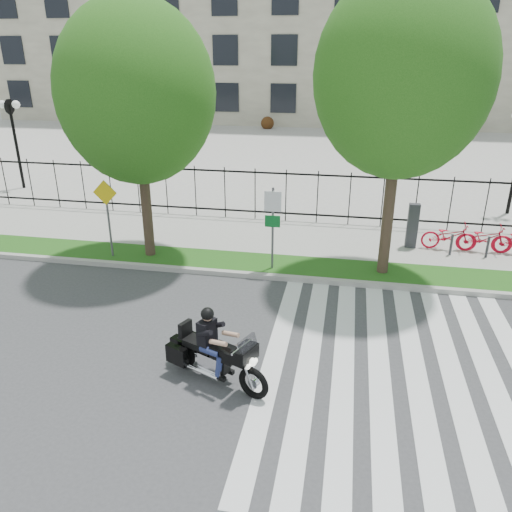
# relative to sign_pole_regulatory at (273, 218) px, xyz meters

# --- Properties ---
(ground) EXTENTS (120.00, 120.00, 0.00)m
(ground) POSITION_rel_sign_pole_regulatory_xyz_m (-1.41, -4.58, -1.74)
(ground) COLOR #3A393C
(ground) RESTS_ON ground
(curb) EXTENTS (60.00, 0.20, 0.15)m
(curb) POSITION_rel_sign_pole_regulatory_xyz_m (-1.41, -0.48, -1.66)
(curb) COLOR #9F9E95
(curb) RESTS_ON ground
(grass_verge) EXTENTS (60.00, 1.50, 0.15)m
(grass_verge) POSITION_rel_sign_pole_regulatory_xyz_m (-1.41, 0.37, -1.66)
(grass_verge) COLOR #185214
(grass_verge) RESTS_ON ground
(sidewalk) EXTENTS (60.00, 3.50, 0.15)m
(sidewalk) POSITION_rel_sign_pole_regulatory_xyz_m (-1.41, 2.87, -1.66)
(sidewalk) COLOR gray
(sidewalk) RESTS_ON ground
(plaza) EXTENTS (80.00, 34.00, 0.10)m
(plaza) POSITION_rel_sign_pole_regulatory_xyz_m (-1.41, 20.42, -1.69)
(plaza) COLOR gray
(plaza) RESTS_ON ground
(crosswalk_stripes) EXTENTS (5.70, 8.00, 0.01)m
(crosswalk_stripes) POSITION_rel_sign_pole_regulatory_xyz_m (3.41, -4.58, -1.73)
(crosswalk_stripes) COLOR silver
(crosswalk_stripes) RESTS_ON ground
(iron_fence) EXTENTS (30.00, 0.06, 2.00)m
(iron_fence) POSITION_rel_sign_pole_regulatory_xyz_m (-1.41, 4.62, -0.59)
(iron_fence) COLOR black
(iron_fence) RESTS_ON sidewalk
(office_building) EXTENTS (60.00, 21.90, 20.15)m
(office_building) POSITION_rel_sign_pole_regulatory_xyz_m (-1.41, 40.34, 8.23)
(office_building) COLOR gray
(office_building) RESTS_ON ground
(lamp_post_left) EXTENTS (1.06, 0.70, 4.25)m
(lamp_post_left) POSITION_rel_sign_pole_regulatory_xyz_m (-13.41, 7.42, 1.47)
(lamp_post_left) COLOR black
(lamp_post_left) RESTS_ON ground
(street_tree_1) EXTENTS (4.57, 4.57, 7.64)m
(street_tree_1) POSITION_rel_sign_pole_regulatory_xyz_m (-4.07, 0.37, 3.41)
(street_tree_1) COLOR #392C1F
(street_tree_1) RESTS_ON grass_verge
(street_tree_2) EXTENTS (4.63, 4.63, 8.19)m
(street_tree_2) POSITION_rel_sign_pole_regulatory_xyz_m (3.29, 0.37, 3.92)
(street_tree_2) COLOR #392C1F
(street_tree_2) RESTS_ON grass_verge
(sign_pole_regulatory) EXTENTS (0.50, 0.09, 2.50)m
(sign_pole_regulatory) POSITION_rel_sign_pole_regulatory_xyz_m (0.00, 0.00, 0.00)
(sign_pole_regulatory) COLOR #59595B
(sign_pole_regulatory) RESTS_ON grass_verge
(sign_pole_warning) EXTENTS (0.78, 0.09, 2.49)m
(sign_pole_warning) POSITION_rel_sign_pole_regulatory_xyz_m (-5.21, 0.00, 0.00)
(sign_pole_warning) COLOR #59595B
(sign_pole_warning) RESTS_ON grass_verge
(motorcycle_rider) EXTENTS (2.40, 1.36, 1.97)m
(motorcycle_rider) POSITION_rel_sign_pole_regulatory_xyz_m (-0.29, -5.55, -1.08)
(motorcycle_rider) COLOR black
(motorcycle_rider) RESTS_ON ground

